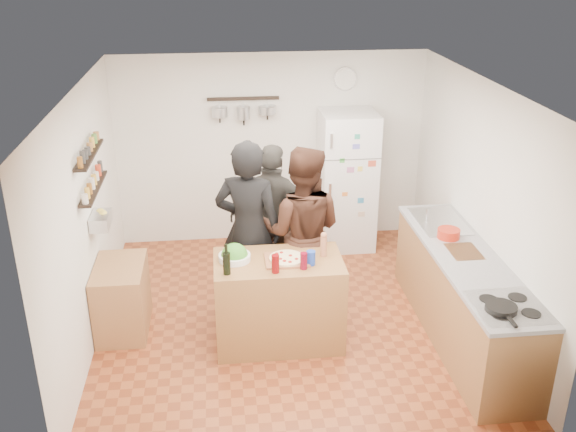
{
  "coord_description": "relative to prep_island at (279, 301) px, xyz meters",
  "views": [
    {
      "loc": [
        -0.67,
        -5.92,
        3.75
      ],
      "look_at": [
        0.0,
        0.1,
        1.15
      ],
      "focal_mm": 40.0,
      "sensor_mm": 36.0,
      "label": 1
    }
  ],
  "objects": [
    {
      "name": "person_center",
      "position": [
        0.3,
        0.57,
        0.48
      ],
      "size": [
        1.06,
        0.92,
        1.87
      ],
      "primitive_type": "imported",
      "rotation": [
        0.0,
        0.0,
        2.88
      ],
      "color": "black",
      "rests_on": "floor"
    },
    {
      "name": "person_left",
      "position": [
        -0.25,
        0.56,
        0.53
      ],
      "size": [
        0.83,
        0.67,
        1.96
      ],
      "primitive_type": "imported",
      "rotation": [
        0.0,
        0.0,
        2.81
      ],
      "color": "black",
      "rests_on": "floor"
    },
    {
      "name": "person_back",
      "position": [
        0.05,
        1.05,
        0.42
      ],
      "size": [
        1.11,
        0.76,
        1.75
      ],
      "primitive_type": "imported",
      "rotation": [
        0.0,
        0.0,
        2.79
      ],
      "color": "#2D2B28",
      "rests_on": "floor"
    },
    {
      "name": "spice_shelf_lower",
      "position": [
        -1.78,
        0.62,
        1.04
      ],
      "size": [
        0.12,
        1.0,
        0.02
      ],
      "primitive_type": "cube",
      "color": "black",
      "rests_on": "left_wall"
    },
    {
      "name": "wine_glass_far",
      "position": [
        0.22,
        -0.2,
        0.54
      ],
      "size": [
        0.07,
        0.07,
        0.16
      ],
      "primitive_type": "cylinder",
      "color": "#5E0818",
      "rests_on": "prep_island"
    },
    {
      "name": "room_shell",
      "position": [
        0.15,
        0.8,
        0.79
      ],
      "size": [
        4.2,
        4.2,
        4.2
      ],
      "color": "brown",
      "rests_on": "ground"
    },
    {
      "name": "wine_bottle",
      "position": [
        -0.5,
        -0.22,
        0.56
      ],
      "size": [
        0.07,
        0.07,
        0.21
      ],
      "primitive_type": "cylinder",
      "color": "black",
      "rests_on": "prep_island"
    },
    {
      "name": "skillet",
      "position": [
        1.75,
        -1.14,
        0.49
      ],
      "size": [
        0.26,
        0.26,
        0.05
      ],
      "primitive_type": "cylinder",
      "color": "black",
      "rests_on": "stove_top"
    },
    {
      "name": "wall_clock",
      "position": [
        1.1,
        2.5,
        1.69
      ],
      "size": [
        0.3,
        0.03,
        0.3
      ],
      "primitive_type": "cylinder",
      "rotation": [
        1.57,
        0.0,
        0.0
      ],
      "color": "silver",
      "rests_on": "back_wall"
    },
    {
      "name": "prep_island",
      "position": [
        0.0,
        0.0,
        0.0
      ],
      "size": [
        1.25,
        0.72,
        0.91
      ],
      "primitive_type": "cube",
      "color": "#905F34",
      "rests_on": "floor"
    },
    {
      "name": "wine_glass_near",
      "position": [
        -0.05,
        -0.24,
        0.54
      ],
      "size": [
        0.07,
        0.07,
        0.18
      ],
      "primitive_type": "cylinder",
      "color": "#5E080A",
      "rests_on": "prep_island"
    },
    {
      "name": "produce_basket",
      "position": [
        -1.75,
        0.62,
        0.69
      ],
      "size": [
        0.18,
        0.35,
        0.14
      ],
      "primitive_type": "cube",
      "color": "silver",
      "rests_on": "left_wall"
    },
    {
      "name": "sink",
      "position": [
        1.85,
        0.72,
        0.46
      ],
      "size": [
        0.5,
        0.8,
        0.03
      ],
      "primitive_type": "cube",
      "color": "silver",
      "rests_on": "counter_run"
    },
    {
      "name": "cutting_board",
      "position": [
        1.85,
        -0.03,
        0.46
      ],
      "size": [
        0.3,
        0.4,
        0.02
      ],
      "primitive_type": "cube",
      "color": "#8F5B34",
      "rests_on": "counter_run"
    },
    {
      "name": "pizza_board",
      "position": [
        0.08,
        -0.02,
        0.47
      ],
      "size": [
        0.42,
        0.34,
        0.02
      ],
      "primitive_type": "cube",
      "color": "brown",
      "rests_on": "prep_island"
    },
    {
      "name": "side_table",
      "position": [
        -1.59,
        0.39,
        -0.09
      ],
      "size": [
        0.5,
        0.8,
        0.73
      ],
      "primitive_type": "cube",
      "color": "#A47245",
      "rests_on": "floor"
    },
    {
      "name": "stove_top",
      "position": [
        1.85,
        -1.08,
        0.46
      ],
      "size": [
        0.6,
        0.62,
        0.02
      ],
      "primitive_type": "cube",
      "color": "white",
      "rests_on": "counter_run"
    },
    {
      "name": "pot_rack",
      "position": [
        -0.2,
        2.42,
        1.49
      ],
      "size": [
        0.9,
        0.04,
        0.04
      ],
      "primitive_type": "cube",
      "color": "black",
      "rests_on": "back_wall"
    },
    {
      "name": "spice_shelf_upper",
      "position": [
        -1.78,
        0.62,
        1.4
      ],
      "size": [
        0.12,
        1.0,
        0.02
      ],
      "primitive_type": "cube",
      "color": "black",
      "rests_on": "left_wall"
    },
    {
      "name": "counter_run",
      "position": [
        1.85,
        -0.13,
        -0.01
      ],
      "size": [
        0.63,
        2.63,
        0.9
      ],
      "primitive_type": "cube",
      "color": "#9E7042",
      "rests_on": "floor"
    },
    {
      "name": "red_bowl",
      "position": [
        1.8,
        0.29,
        0.51
      ],
      "size": [
        0.23,
        0.23,
        0.1
      ],
      "primitive_type": "cylinder",
      "color": "#B12614",
      "rests_on": "counter_run"
    },
    {
      "name": "salad_bowl",
      "position": [
        -0.42,
        0.05,
        0.49
      ],
      "size": [
        0.31,
        0.31,
        0.06
      ],
      "primitive_type": "cylinder",
      "color": "silver",
      "rests_on": "prep_island"
    },
    {
      "name": "pepper_mill",
      "position": [
        0.45,
        0.05,
        0.56
      ],
      "size": [
        0.06,
        0.06,
        0.2
      ],
      "primitive_type": "cylinder",
      "color": "#A36344",
      "rests_on": "prep_island"
    },
    {
      "name": "salt_canister",
      "position": [
        0.3,
        -0.12,
        0.53
      ],
      "size": [
        0.09,
        0.09,
        0.14
      ],
      "primitive_type": "cylinder",
      "color": "navy",
      "rests_on": "prep_island"
    },
    {
      "name": "pizza",
      "position": [
        0.08,
        -0.02,
        0.48
      ],
      "size": [
        0.34,
        0.34,
        0.02
      ],
      "primitive_type": "cylinder",
      "color": "beige",
      "rests_on": "pizza_board"
    },
    {
      "name": "fridge",
      "position": [
        1.1,
        2.17,
        0.45
      ],
      "size": [
        0.7,
        0.68,
        1.8
      ],
      "primitive_type": "cube",
      "color": "white",
      "rests_on": "floor"
    }
  ]
}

